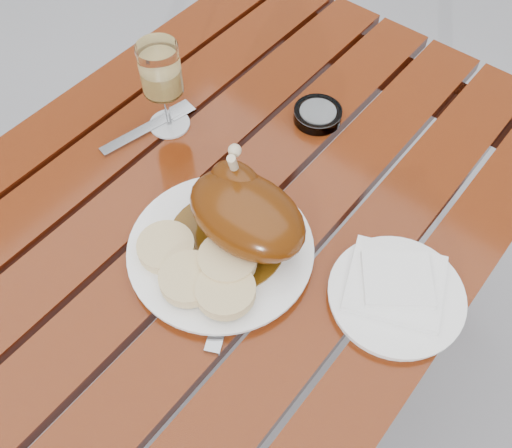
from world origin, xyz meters
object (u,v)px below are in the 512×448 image
at_px(ashtray, 318,115).
at_px(side_plate, 396,296).
at_px(dinner_plate, 221,250).
at_px(table, 226,310).
at_px(wine_glass, 164,88).

bearing_deg(ashtray, side_plate, -36.97).
distance_m(dinner_plate, ashtray, 0.33).
relative_size(table, side_plate, 6.08).
relative_size(wine_glass, side_plate, 0.87).
relative_size(table, wine_glass, 7.03).
bearing_deg(side_plate, wine_glass, 174.64).
bearing_deg(side_plate, table, -172.69).
distance_m(wine_glass, side_plate, 0.51).
height_order(wine_glass, side_plate, wine_glass).
distance_m(wine_glass, ashtray, 0.28).
bearing_deg(ashtray, dinner_plate, -80.79).
xyz_separation_m(table, dinner_plate, (0.06, -0.06, 0.38)).
distance_m(side_plate, ashtray, 0.37).
distance_m(table, dinner_plate, 0.39).
height_order(dinner_plate, ashtray, ashtray).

